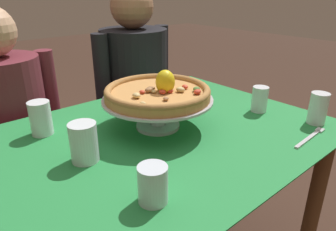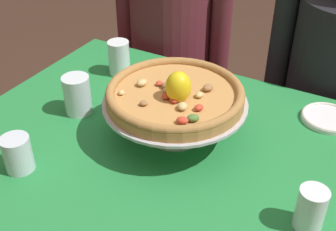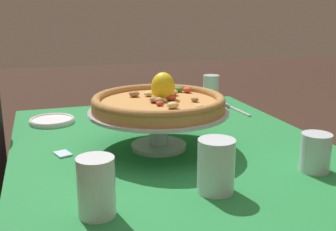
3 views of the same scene
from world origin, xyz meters
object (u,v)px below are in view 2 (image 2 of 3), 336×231
(sugar_packet, at_px, (220,93))
(diner_right, at_px, (334,102))
(water_glass_side_left, at_px, (78,97))
(side_plate, at_px, (327,118))
(diner_left, at_px, (171,70))
(pizza_stand, at_px, (175,110))
(water_glass_side_right, at_px, (310,211))
(water_glass_front_left, at_px, (18,156))
(pizza, at_px, (175,94))
(water_glass_back_left, at_px, (119,60))

(sugar_packet, bearing_deg, diner_right, 48.50)
(water_glass_side_left, xyz_separation_m, side_plate, (0.66, 0.31, -0.04))
(diner_left, bearing_deg, water_glass_side_left, -86.15)
(pizza_stand, distance_m, water_glass_side_right, 0.43)
(water_glass_side_right, xyz_separation_m, side_plate, (-0.05, 0.43, -0.03))
(pizza_stand, distance_m, diner_right, 0.73)
(water_glass_side_left, xyz_separation_m, water_glass_front_left, (0.03, -0.27, -0.01))
(pizza_stand, xyz_separation_m, water_glass_front_left, (-0.27, -0.31, -0.04))
(water_glass_front_left, xyz_separation_m, water_glass_side_right, (0.68, 0.16, 0.00))
(water_glass_side_right, relative_size, sugar_packet, 2.03)
(pizza, distance_m, water_glass_back_left, 0.41)
(sugar_packet, xyz_separation_m, diner_left, (-0.37, 0.36, -0.19))
(water_glass_back_left, xyz_separation_m, water_glass_side_right, (0.74, -0.37, -0.01))
(water_glass_side_left, distance_m, diner_right, 0.93)
(water_glass_back_left, bearing_deg, water_glass_front_left, -83.48)
(water_glass_front_left, xyz_separation_m, diner_right, (0.61, 0.92, -0.17))
(side_plate, distance_m, diner_left, 0.81)
(water_glass_side_left, height_order, sugar_packet, water_glass_side_left)
(water_glass_side_left, relative_size, sugar_packet, 2.33)
(water_glass_back_left, bearing_deg, water_glass_side_left, -83.83)
(pizza, relative_size, diner_left, 0.32)
(diner_left, bearing_deg, water_glass_back_left, -87.64)
(water_glass_front_left, height_order, sugar_packet, water_glass_front_left)
(water_glass_side_left, xyz_separation_m, water_glass_side_right, (0.71, -0.11, -0.01))
(water_glass_side_left, relative_size, side_plate, 0.77)
(pizza, distance_m, water_glass_front_left, 0.42)
(pizza, xyz_separation_m, side_plate, (0.35, 0.28, -0.12))
(pizza_stand, bearing_deg, water_glass_side_left, -172.84)
(water_glass_side_left, bearing_deg, sugar_packet, 42.33)
(water_glass_side_right, relative_size, diner_left, 0.09)
(pizza_stand, height_order, side_plate, pizza_stand)
(pizza_stand, relative_size, side_plate, 2.55)
(water_glass_front_left, relative_size, sugar_packet, 1.87)
(pizza, bearing_deg, water_glass_front_left, -131.25)
(pizza_stand, bearing_deg, water_glass_back_left, 146.69)
(pizza_stand, distance_m, water_glass_side_left, 0.31)
(pizza_stand, relative_size, water_glass_front_left, 4.12)
(sugar_packet, bearing_deg, water_glass_side_left, -137.67)
(water_glass_front_left, distance_m, diner_right, 1.12)
(water_glass_front_left, relative_size, diner_left, 0.08)
(pizza_stand, height_order, sugar_packet, pizza_stand)
(pizza, height_order, side_plate, pizza)
(diner_right, bearing_deg, water_glass_side_left, -134.51)
(water_glass_side_left, bearing_deg, pizza, 6.86)
(pizza, xyz_separation_m, sugar_packet, (0.02, 0.26, -0.13))
(pizza, relative_size, sugar_packet, 7.27)
(diner_right, bearing_deg, sugar_packet, -131.50)
(water_glass_side_left, distance_m, water_glass_back_left, 0.26)
(water_glass_side_left, bearing_deg, diner_left, 93.85)
(water_glass_front_left, bearing_deg, pizza, 48.75)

